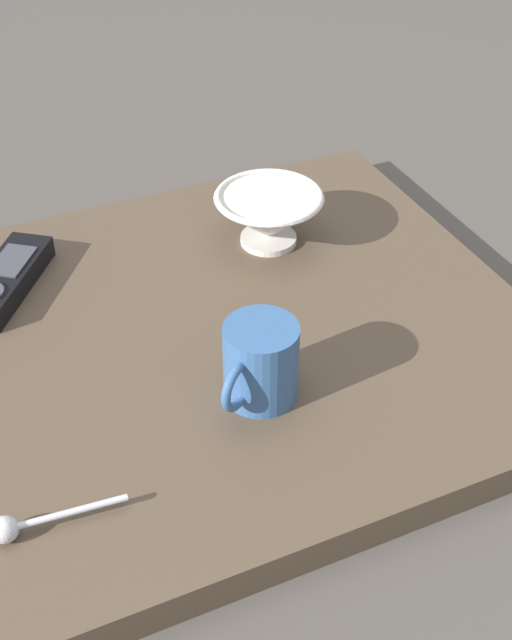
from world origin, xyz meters
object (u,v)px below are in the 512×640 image
at_px(cereal_bowl, 269,215).
at_px(coffee_mug, 260,363).
at_px(tv_remote_near, 6,280).
at_px(teaspoon, 19,526).

bearing_deg(cereal_bowl, coffee_mug, -116.62).
bearing_deg(tv_remote_near, teaspoon, -99.72).
distance_m(cereal_bowl, coffee_mug, 0.27).
xyz_separation_m(coffee_mug, teaspoon, (-0.25, -0.07, -0.03)).
distance_m(cereal_bowl, tv_remote_near, 0.31).
relative_size(cereal_bowl, tv_remote_near, 0.85).
bearing_deg(coffee_mug, teaspoon, -163.97).
relative_size(coffee_mug, tv_remote_near, 0.61).
xyz_separation_m(cereal_bowl, tv_remote_near, (-0.31, 0.03, -0.02)).
relative_size(cereal_bowl, coffee_mug, 1.40).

